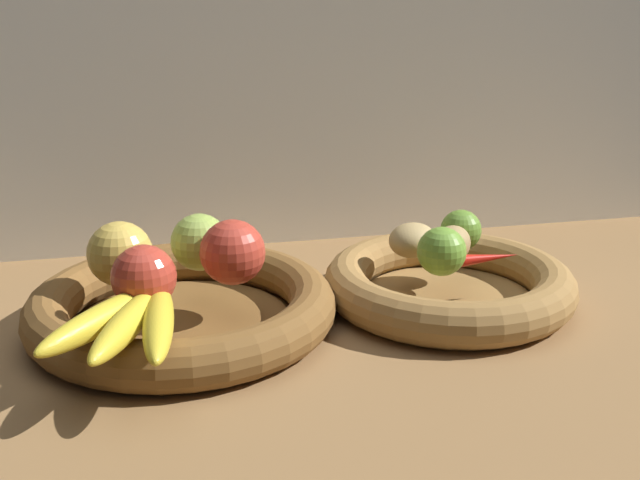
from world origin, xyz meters
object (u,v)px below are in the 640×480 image
fruit_bowl_right (448,283)px  apple_red_right (233,252)px  apple_red_front (144,277)px  potato_large (450,244)px  apple_green_back (200,242)px  apple_golden_left (120,254)px  fruit_bowl_left (182,306)px  banana_bunch_front (132,319)px  potato_oblong (413,240)px  chili_pepper (476,259)px  lime_far (461,230)px  lime_near (442,251)px

fruit_bowl_right → apple_red_right: bearing=-177.2°
apple_red_front → potato_large: size_ratio=0.94×
apple_green_back → apple_golden_left: (-9.07, -2.96, 0.25)cm
fruit_bowl_left → apple_green_back: size_ratio=5.17×
fruit_bowl_right → potato_large: bearing=0.0°
fruit_bowl_right → apple_green_back: apple_green_back is taller
apple_red_front → banana_bunch_front: (-1.32, -6.10, -1.95)cm
potato_oblong → fruit_bowl_left: bearing=-174.2°
apple_green_back → chili_pepper: size_ratio=0.60×
apple_green_back → lime_far: (33.11, -0.09, -0.79)cm
lime_far → banana_bunch_front: bearing=-158.2°
fruit_bowl_right → lime_far: (3.13, 4.03, 5.47)cm
lime_near → lime_far: bearing=54.2°
potato_large → lime_far: lime_far is taller
fruit_bowl_left → apple_red_right: size_ratio=4.75×
apple_golden_left → lime_near: 36.73cm
potato_large → potato_oblong: size_ratio=1.10×
fruit_bowl_left → banana_bunch_front: banana_bunch_front is taller
apple_green_back → banana_bunch_front: 18.35cm
fruit_bowl_left → potato_oblong: bearing=5.8°
potato_oblong → apple_green_back: bearing=177.4°
potato_oblong → lime_far: lime_far is taller
lime_near → fruit_bowl_left: bearing=172.3°
fruit_bowl_left → potato_oblong: (28.83, 2.91, 4.98)cm
potato_large → apple_red_front: bearing=-170.3°
fruit_bowl_left → apple_red_right: bearing=-12.4°
apple_golden_left → potato_oblong: apple_golden_left is taller
apple_red_front → apple_red_right: bearing=26.7°
banana_bunch_front → potato_oblong: 37.37cm
banana_bunch_front → lime_near: 36.16cm
lime_far → fruit_bowl_right: bearing=-127.9°
fruit_bowl_right → apple_red_right: 27.52cm
fruit_bowl_right → apple_green_back: (-29.97, 4.12, 6.26)cm
apple_green_back → banana_bunch_front: size_ratio=0.35×
apple_green_back → apple_red_front: bearing=-122.3°
fruit_bowl_right → potato_large: 5.12cm
lime_near → potato_large: bearing=56.3°
apple_red_front → banana_bunch_front: bearing=-102.2°
apple_green_back → apple_golden_left: size_ratio=0.93×
fruit_bowl_left → banana_bunch_front: size_ratio=1.82×
apple_green_back → chili_pepper: apple_green_back is taller
potato_oblong → lime_far: bearing=9.2°
fruit_bowl_left → fruit_bowl_right: 32.57cm
fruit_bowl_right → potato_large: potato_large is taller
fruit_bowl_left → lime_near: bearing=-7.7°
apple_golden_left → lime_near: bearing=-8.1°
apple_red_front → apple_golden_left: size_ratio=0.93×
fruit_bowl_left → banana_bunch_front: bearing=-113.2°
potato_oblong → chili_pepper: 8.37cm
apple_green_back → potato_oblong: apple_green_back is taller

